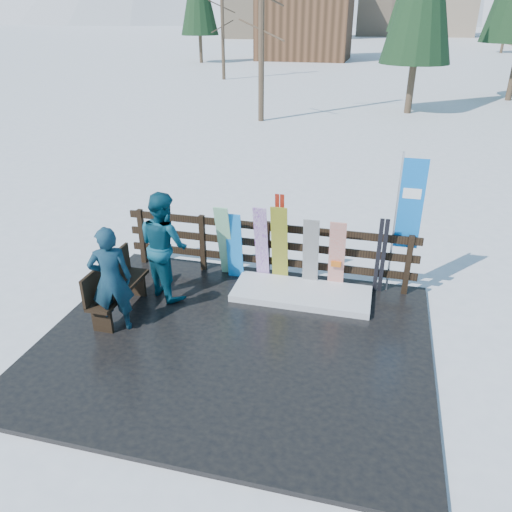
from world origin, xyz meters
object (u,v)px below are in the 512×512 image
(snowboard_3, at_px, (261,244))
(rental_flag, at_px, (407,209))
(snowboard_2, at_px, (280,245))
(bench, at_px, (114,285))
(snowboard_0, at_px, (234,246))
(snowboard_4, at_px, (311,254))
(person_back, at_px, (164,245))
(snowboard_1, at_px, (225,242))
(person_front, at_px, (111,280))
(snowboard_5, at_px, (337,256))

(snowboard_3, relative_size, rental_flag, 0.62)
(snowboard_2, bearing_deg, bench, -146.24)
(snowboard_0, distance_m, snowboard_4, 1.45)
(snowboard_2, distance_m, person_back, 2.09)
(snowboard_3, bearing_deg, snowboard_1, 180.00)
(snowboard_0, height_order, snowboard_1, snowboard_1)
(rental_flag, distance_m, person_back, 4.26)
(snowboard_3, distance_m, rental_flag, 2.65)
(snowboard_1, distance_m, person_back, 1.22)
(snowboard_1, distance_m, snowboard_4, 1.64)
(snowboard_1, distance_m, person_front, 2.43)
(snowboard_1, distance_m, rental_flag, 3.34)
(bench, height_order, snowboard_1, snowboard_1)
(person_front, bearing_deg, person_back, -132.87)
(bench, distance_m, snowboard_3, 2.73)
(snowboard_1, bearing_deg, person_back, -134.51)
(snowboard_5, relative_size, rental_flag, 0.56)
(snowboard_0, xyz_separation_m, snowboard_1, (-0.19, 0.00, 0.07))
(snowboard_1, xyz_separation_m, snowboard_4, (1.64, 0.00, -0.06))
(snowboard_4, bearing_deg, rental_flag, 9.70)
(snowboard_3, bearing_deg, person_front, -131.91)
(snowboard_1, xyz_separation_m, person_back, (-0.84, -0.86, 0.22))
(snowboard_1, xyz_separation_m, rental_flag, (3.22, 0.27, 0.85))
(snowboard_0, xyz_separation_m, snowboard_2, (0.87, 0.00, 0.12))
(bench, distance_m, person_front, 0.64)
(person_front, bearing_deg, snowboard_4, -170.78)
(snowboard_2, height_order, snowboard_3, snowboard_2)
(snowboard_4, relative_size, snowboard_5, 0.98)
(snowboard_5, distance_m, rental_flag, 1.45)
(bench, bearing_deg, snowboard_4, 28.46)
(snowboard_5, height_order, person_back, person_back)
(snowboard_5, height_order, rental_flag, rental_flag)
(snowboard_2, xyz_separation_m, snowboard_4, (0.58, 0.00, -0.10))
(snowboard_4, height_order, person_back, person_back)
(bench, height_order, snowboard_2, snowboard_2)
(snowboard_3, height_order, rental_flag, rental_flag)
(snowboard_4, distance_m, person_back, 2.64)
(snowboard_0, relative_size, snowboard_4, 0.97)
(bench, relative_size, snowboard_3, 0.94)
(snowboard_4, bearing_deg, person_back, -160.97)
(snowboard_0, relative_size, person_back, 0.71)
(snowboard_4, bearing_deg, bench, -151.54)
(snowboard_4, bearing_deg, snowboard_5, 0.00)
(snowboard_0, height_order, snowboard_4, snowboard_4)
(person_back, bearing_deg, snowboard_0, -106.52)
(snowboard_0, xyz_separation_m, snowboard_4, (1.45, 0.00, 0.02))
(snowboard_3, xyz_separation_m, person_back, (-1.56, -0.86, 0.19))
(snowboard_0, bearing_deg, bench, -134.21)
(snowboard_2, bearing_deg, person_back, -155.77)
(snowboard_2, relative_size, snowboard_4, 1.15)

